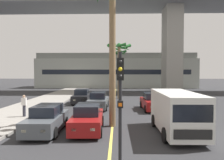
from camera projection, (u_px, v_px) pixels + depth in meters
lane_stripe_center at (114, 105)px, 22.73m from camera, size 0.14×56.00×0.01m
bridge_overpass at (121, 5)px, 37.70m from camera, size 80.12×8.00×19.11m
pier_building_backdrop at (116, 71)px, 48.31m from camera, size 34.58×8.04×7.52m
car_queue_front at (98, 101)px, 20.27m from camera, size 1.88×4.12×1.56m
car_queue_second at (82, 97)px, 23.72m from camera, size 1.93×4.15×1.56m
car_queue_third at (152, 102)px, 19.59m from camera, size 1.95×4.16×1.56m
car_queue_fourth at (88, 119)px, 12.64m from camera, size 1.95×4.16×1.56m
car_queue_fifth at (47, 120)px, 12.38m from camera, size 1.89×4.13×1.56m
delivery_van at (176, 111)px, 11.98m from camera, size 2.18×5.26×2.36m
traffic_light_median_near at (120, 95)px, 7.30m from camera, size 0.24×0.37×4.20m
traffic_light_median_far at (120, 81)px, 19.35m from camera, size 0.24×0.37×4.20m
palm_tree_near_median at (119, 53)px, 27.67m from camera, size 3.19×3.22×7.25m
palm_tree_mid_median at (119, 60)px, 38.07m from camera, size 2.80×2.91×7.49m
palm_tree_far_median at (112, 18)px, 13.48m from camera, size 2.85×2.97×9.04m
pedestrian_mid_block at (24, 105)px, 15.97m from camera, size 0.34×0.22×1.62m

